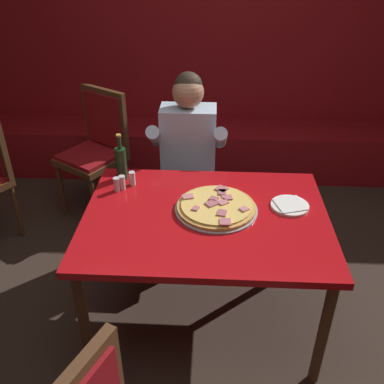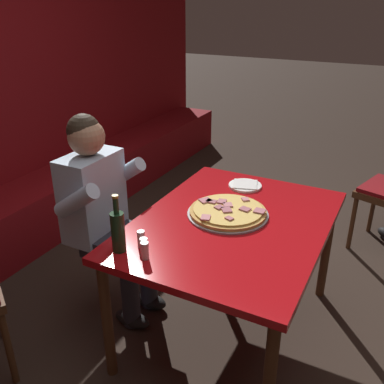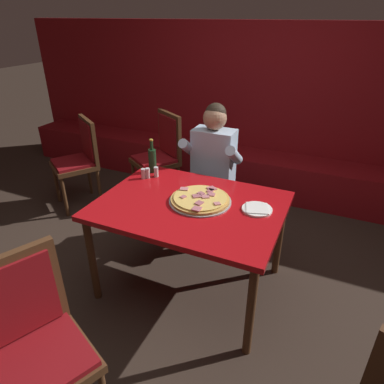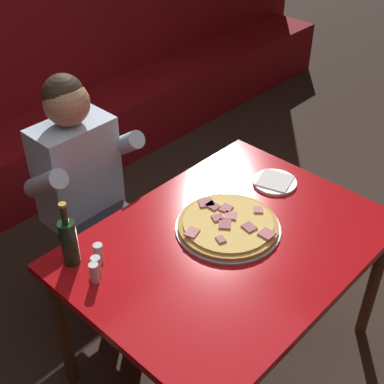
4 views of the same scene
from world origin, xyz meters
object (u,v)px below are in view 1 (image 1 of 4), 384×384
object	(u,v)px
shaker_red_pepper_flakes	(122,183)
shaker_oregano	(132,179)
plate_white_paper	(290,205)
dining_chair_by_booth	(97,144)
diner_seated_blue_shirt	(188,158)
pizza	(216,207)
beer_bottle	(121,162)
shaker_black_pepper	(117,185)
main_dining_table	(205,227)

from	to	relation	value
shaker_red_pepper_flakes	shaker_oregano	size ratio (longest dim) A/B	1.00
shaker_oregano	shaker_red_pepper_flakes	bearing A→B (deg)	-135.66
plate_white_paper	dining_chair_by_booth	distance (m)	1.74
shaker_red_pepper_flakes	diner_seated_blue_shirt	world-z (taller)	diner_seated_blue_shirt
pizza	shaker_oregano	size ratio (longest dim) A/B	5.26
diner_seated_blue_shirt	plate_white_paper	bearing A→B (deg)	-47.05
beer_bottle	shaker_oregano	size ratio (longest dim) A/B	3.40
shaker_black_pepper	plate_white_paper	bearing A→B (deg)	-6.81
pizza	beer_bottle	distance (m)	0.67
main_dining_table	pizza	distance (m)	0.12
plate_white_paper	beer_bottle	world-z (taller)	beer_bottle
beer_bottle	diner_seated_blue_shirt	xyz separation A→B (m)	(0.38, 0.38, -0.16)
shaker_red_pepper_flakes	diner_seated_blue_shirt	size ratio (longest dim) A/B	0.07
beer_bottle	dining_chair_by_booth	size ratio (longest dim) A/B	0.29
beer_bottle	diner_seated_blue_shirt	size ratio (longest dim) A/B	0.23
beer_bottle	shaker_black_pepper	xyz separation A→B (m)	(-0.00, -0.15, -0.07)
pizza	shaker_black_pepper	distance (m)	0.60
shaker_black_pepper	diner_seated_blue_shirt	world-z (taller)	diner_seated_blue_shirt
diner_seated_blue_shirt	shaker_oregano	bearing A→B (deg)	-123.33
main_dining_table	plate_white_paper	xyz separation A→B (m)	(0.46, 0.11, 0.08)
shaker_red_pepper_flakes	diner_seated_blue_shirt	bearing A→B (deg)	55.27
shaker_black_pepper	dining_chair_by_booth	xyz separation A→B (m)	(-0.37, 0.95, -0.20)
shaker_red_pepper_flakes	shaker_black_pepper	size ratio (longest dim) A/B	1.00
plate_white_paper	diner_seated_blue_shirt	world-z (taller)	diner_seated_blue_shirt
beer_bottle	shaker_oregano	bearing A→B (deg)	-44.84
main_dining_table	plate_white_paper	world-z (taller)	plate_white_paper
pizza	dining_chair_by_booth	bearing A→B (deg)	130.25
beer_bottle	shaker_black_pepper	world-z (taller)	beer_bottle
plate_white_paper	shaker_red_pepper_flakes	world-z (taller)	shaker_red_pepper_flakes
plate_white_paper	beer_bottle	distance (m)	1.02
shaker_oregano	beer_bottle	bearing A→B (deg)	135.16
main_dining_table	shaker_black_pepper	world-z (taller)	shaker_black_pepper
dining_chair_by_booth	shaker_red_pepper_flakes	bearing A→B (deg)	-66.76
shaker_red_pepper_flakes	shaker_black_pepper	xyz separation A→B (m)	(-0.03, -0.02, 0.00)
plate_white_paper	dining_chair_by_booth	size ratio (longest dim) A/B	0.21
plate_white_paper	diner_seated_blue_shirt	bearing A→B (deg)	132.95
diner_seated_blue_shirt	dining_chair_by_booth	distance (m)	0.87
plate_white_paper	shaker_oregano	bearing A→B (deg)	168.11
pizza	shaker_oregano	xyz separation A→B (m)	(-0.50, 0.24, 0.02)
pizza	dining_chair_by_booth	size ratio (longest dim) A/B	0.44
pizza	beer_bottle	xyz separation A→B (m)	(-0.58, 0.32, 0.09)
beer_bottle	shaker_red_pepper_flakes	distance (m)	0.15
main_dining_table	plate_white_paper	bearing A→B (deg)	12.88
shaker_red_pepper_flakes	shaker_oregano	bearing A→B (deg)	44.34
main_dining_table	pizza	world-z (taller)	pizza
beer_bottle	diner_seated_blue_shirt	distance (m)	0.56
beer_bottle	shaker_red_pepper_flakes	bearing A→B (deg)	-78.73
plate_white_paper	shaker_red_pepper_flakes	distance (m)	0.97
plate_white_paper	shaker_oregano	size ratio (longest dim) A/B	2.44
beer_bottle	shaker_black_pepper	size ratio (longest dim) A/B	3.40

